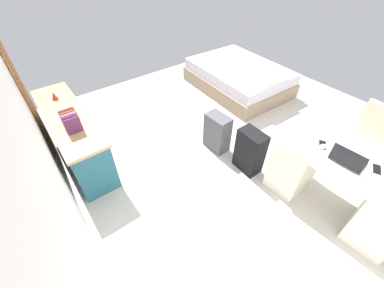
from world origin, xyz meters
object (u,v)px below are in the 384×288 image
at_px(suitcase_black, 250,151).
at_px(laptop, 348,159).
at_px(credenza, 75,136).
at_px(desk, 337,184).
at_px(cell_phone_near_laptop, 377,169).
at_px(suitcase_spare_grey, 217,133).
at_px(office_chair, 363,145).
at_px(bed, 239,77).
at_px(computer_mouse, 323,147).
at_px(cell_phone_by_mouse, 323,145).
at_px(figurine_small, 54,96).

bearing_deg(suitcase_black, laptop, -164.74).
bearing_deg(credenza, desk, -141.93).
bearing_deg(laptop, cell_phone_near_laptop, -145.51).
relative_size(credenza, laptop, 5.50).
height_order(desk, suitcase_spare_grey, desk).
bearing_deg(office_chair, desk, 98.90).
relative_size(credenza, bed, 0.92).
bearing_deg(desk, suitcase_spare_grey, 13.31).
relative_size(office_chair, cell_phone_near_laptop, 6.91).
height_order(credenza, computer_mouse, computer_mouse).
height_order(computer_mouse, cell_phone_by_mouse, computer_mouse).
distance_m(office_chair, bed, 2.53).
distance_m(laptop, cell_phone_by_mouse, 0.30).
bearing_deg(computer_mouse, desk, -175.97).
distance_m(office_chair, figurine_small, 4.13).
height_order(bed, laptop, laptop).
distance_m(desk, cell_phone_by_mouse, 0.48).
distance_m(credenza, bed, 3.22).
relative_size(office_chair, credenza, 0.52).
bearing_deg(figurine_small, cell_phone_near_laptop, -146.69).
bearing_deg(laptop, cell_phone_by_mouse, -11.96).
bearing_deg(suitcase_black, cell_phone_by_mouse, -154.77).
relative_size(credenza, suitcase_spare_grey, 3.16).
bearing_deg(figurine_small, suitcase_spare_grey, -131.74).
distance_m(office_chair, suitcase_black, 1.44).
xyz_separation_m(desk, cell_phone_near_laptop, (-0.20, -0.09, 0.36)).
xyz_separation_m(computer_mouse, cell_phone_by_mouse, (0.02, -0.04, -0.01)).
distance_m(office_chair, credenza, 3.81).
height_order(credenza, suitcase_black, credenza).
bearing_deg(laptop, computer_mouse, -4.31).
height_order(desk, figurine_small, figurine_small).
bearing_deg(bed, computer_mouse, 152.65).
xyz_separation_m(desk, bed, (2.63, -1.17, -0.15)).
distance_m(suitcase_spare_grey, figurine_small, 2.31).
height_order(cell_phone_near_laptop, figurine_small, figurine_small).
distance_m(desk, figurine_small, 3.70).
distance_m(bed, figurine_small, 3.29).
relative_size(bed, cell_phone_near_laptop, 14.37).
bearing_deg(cell_phone_near_laptop, bed, -44.84).
relative_size(laptop, cell_phone_by_mouse, 2.41).
xyz_separation_m(laptop, cell_phone_near_laptop, (-0.23, -0.16, -0.04)).
height_order(office_chair, laptop, laptop).
height_order(office_chair, figurine_small, office_chair).
bearing_deg(bed, figurine_small, 82.50).
height_order(desk, office_chair, office_chair).
height_order(desk, credenza, desk).
bearing_deg(computer_mouse, suitcase_black, 15.73).
xyz_separation_m(suitcase_spare_grey, laptop, (-1.53, -0.30, 0.52)).
relative_size(office_chair, computer_mouse, 9.40).
relative_size(suitcase_spare_grey, computer_mouse, 5.69).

